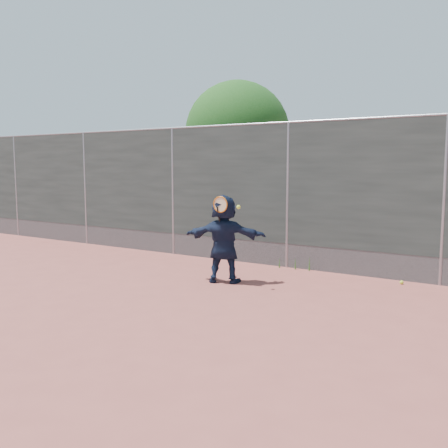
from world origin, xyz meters
The scene contains 7 objects.
ground centered at (0.00, 0.00, 0.00)m, with size 80.00×80.00×0.00m, color #9E4C42.
player centered at (-0.39, 1.65, 0.80)m, with size 1.49×0.47×1.61m, color #131E36.
ball_ground centered at (2.41, 3.21, 0.03)m, with size 0.07×0.07×0.07m, color #D9F436.
fence centered at (0.00, 3.50, 1.58)m, with size 20.00×0.06×3.03m.
swing_action centered at (-0.30, 1.44, 1.42)m, with size 0.60×0.21×0.51m.
tree_left centered at (-2.85, 6.55, 2.94)m, with size 3.15×3.00×4.53m.
weed_clump centered at (0.29, 3.38, 0.13)m, with size 0.68×0.07×0.30m.
Camera 1 is at (4.39, -5.93, 2.12)m, focal length 40.00 mm.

